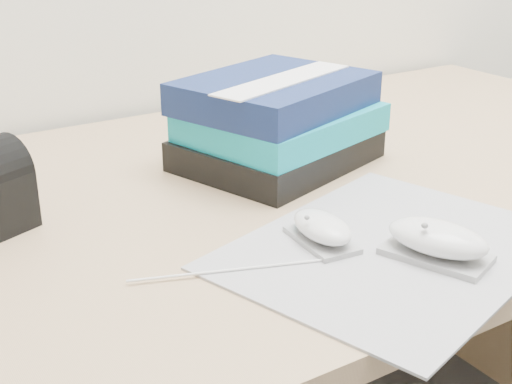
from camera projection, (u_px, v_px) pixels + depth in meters
desk at (242, 304)px, 1.15m from camera, size 1.60×0.80×0.73m
mousepad at (391, 249)px, 0.81m from camera, size 0.45×0.39×0.00m
mouse_rear at (322, 229)px, 0.82m from camera, size 0.06×0.10×0.04m
mouse_front at (437, 241)px, 0.78m from camera, size 0.10×0.13×0.05m
usb_cable at (234, 270)px, 0.76m from camera, size 0.22×0.08×0.00m
book_stack at (278, 122)px, 1.05m from camera, size 0.32×0.29×0.13m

